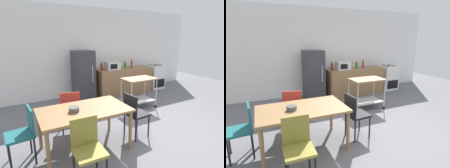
% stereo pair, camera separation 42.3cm
% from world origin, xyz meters
% --- Properties ---
extents(ground_plane, '(12.00, 12.00, 0.00)m').
position_xyz_m(ground_plane, '(0.00, 0.00, 0.00)').
color(ground_plane, slate).
extents(back_wall, '(8.40, 0.12, 2.90)m').
position_xyz_m(back_wall, '(0.00, 3.20, 1.45)').
color(back_wall, white).
rests_on(back_wall, ground_plane).
extents(kitchen_counter, '(2.00, 0.64, 0.90)m').
position_xyz_m(kitchen_counter, '(0.90, 2.60, 0.45)').
color(kitchen_counter, olive).
rests_on(kitchen_counter, ground_plane).
extents(dining_table, '(1.50, 0.90, 0.75)m').
position_xyz_m(dining_table, '(-1.53, 0.10, 0.67)').
color(dining_table, olive).
rests_on(dining_table, ground_plane).
extents(chair_black, '(0.43, 0.43, 0.89)m').
position_xyz_m(chair_black, '(-0.53, 0.01, 0.52)').
color(chair_black, black).
rests_on(chair_black, ground_plane).
extents(chair_olive, '(0.41, 0.41, 0.89)m').
position_xyz_m(chair_olive, '(-1.76, -0.62, 0.52)').
color(chair_olive, olive).
rests_on(chair_olive, ground_plane).
extents(chair_red, '(0.48, 0.48, 0.89)m').
position_xyz_m(chair_red, '(-1.56, 0.82, 0.52)').
color(chair_red, '#B72D23').
rests_on(chair_red, ground_plane).
extents(chair_teal, '(0.43, 0.43, 0.89)m').
position_xyz_m(chair_teal, '(-2.47, 0.24, 0.52)').
color(chair_teal, '#1E666B').
rests_on(chair_teal, ground_plane).
extents(stove_oven, '(0.60, 0.61, 0.92)m').
position_xyz_m(stove_oven, '(2.35, 2.62, 0.45)').
color(stove_oven, white).
rests_on(stove_oven, ground_plane).
extents(refrigerator, '(0.60, 0.63, 1.55)m').
position_xyz_m(refrigerator, '(-0.55, 2.70, 0.78)').
color(refrigerator, '#333338').
rests_on(refrigerator, ground_plane).
extents(kitchen_cart, '(0.91, 0.57, 0.85)m').
position_xyz_m(kitchen_cart, '(0.51, 1.23, 0.57)').
color(kitchen_cart, '#A37A51').
rests_on(kitchen_cart, ground_plane).
extents(bottle_wine, '(0.07, 0.07, 0.27)m').
position_xyz_m(bottle_wine, '(0.03, 2.58, 1.01)').
color(bottle_wine, maroon).
rests_on(bottle_wine, kitchen_counter).
extents(microwave, '(0.46, 0.35, 0.26)m').
position_xyz_m(microwave, '(0.41, 2.55, 1.03)').
color(microwave, silver).
rests_on(microwave, kitchen_counter).
extents(bottle_sparkling_water, '(0.06, 0.06, 0.26)m').
position_xyz_m(bottle_sparkling_water, '(0.79, 2.60, 1.01)').
color(bottle_sparkling_water, gold).
rests_on(bottle_sparkling_water, kitchen_counter).
extents(bottle_vinegar, '(0.08, 0.08, 0.23)m').
position_xyz_m(bottle_vinegar, '(0.99, 2.67, 1.00)').
color(bottle_vinegar, '#1E6628').
rests_on(bottle_vinegar, kitchen_counter).
extents(bottle_soy_sauce, '(0.06, 0.06, 0.31)m').
position_xyz_m(bottle_soy_sauce, '(1.16, 2.51, 1.03)').
color(bottle_soy_sauce, maroon).
rests_on(bottle_soy_sauce, kitchen_counter).
extents(fruit_bowl, '(0.17, 0.17, 0.08)m').
position_xyz_m(fruit_bowl, '(-1.71, 0.07, 0.79)').
color(fruit_bowl, '#4C4C4C').
rests_on(fruit_bowl, dining_table).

